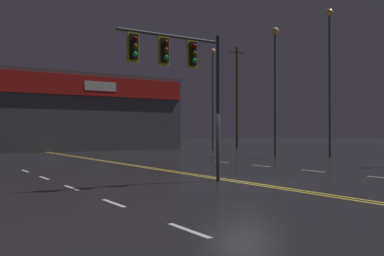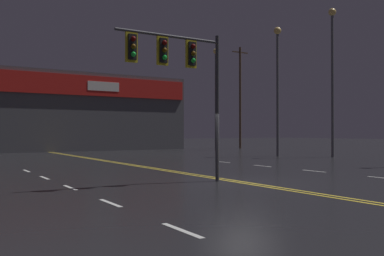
% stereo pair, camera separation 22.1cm
% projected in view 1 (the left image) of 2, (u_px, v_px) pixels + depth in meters
% --- Properties ---
extents(ground_plane, '(200.00, 200.00, 0.00)m').
position_uv_depth(ground_plane, '(243.00, 182.00, 15.47)').
color(ground_plane, black).
extents(road_markings, '(16.94, 60.00, 0.01)m').
position_uv_depth(road_markings, '(309.00, 186.00, 14.41)').
color(road_markings, gold).
rests_on(road_markings, ground).
extents(traffic_signal_median, '(4.10, 0.36, 5.40)m').
position_uv_depth(traffic_signal_median, '(178.00, 63.00, 14.92)').
color(traffic_signal_median, '#38383D').
rests_on(traffic_signal_median, ground).
extents(streetlight_near_right, '(0.56, 0.56, 10.42)m').
position_uv_depth(streetlight_near_right, '(213.00, 86.00, 43.69)').
color(streetlight_near_right, '#59595E').
rests_on(streetlight_near_right, ground).
extents(streetlight_far_left, '(0.56, 0.56, 11.00)m').
position_uv_depth(streetlight_far_left, '(330.00, 64.00, 31.65)').
color(streetlight_far_left, '#59595E').
rests_on(streetlight_far_left, ground).
extents(streetlight_far_right, '(0.56, 0.56, 9.87)m').
position_uv_depth(streetlight_far_right, '(275.00, 74.00, 32.65)').
color(streetlight_far_right, '#59595E').
rests_on(streetlight_far_right, ground).
extents(building_backdrop, '(28.53, 10.23, 7.68)m').
position_uv_depth(building_backdrop, '(35.00, 112.00, 43.37)').
color(building_backdrop, '#4C4C51').
rests_on(building_backdrop, ground).
extents(utility_pole_row, '(44.75, 0.26, 11.72)m').
position_uv_depth(utility_pole_row, '(66.00, 90.00, 38.87)').
color(utility_pole_row, '#4C3828').
rests_on(utility_pole_row, ground).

